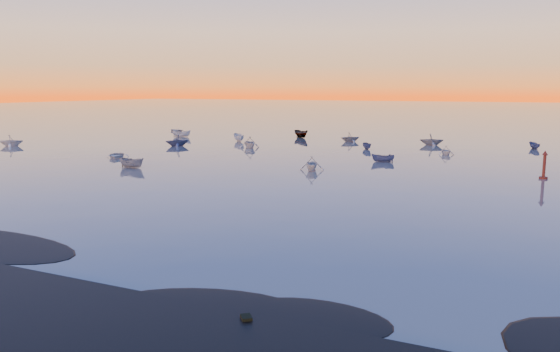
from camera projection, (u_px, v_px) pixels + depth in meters
The scene contains 7 objects.
ground at pixel (409, 133), 122.51m from camera, with size 600.00×600.00×0.00m, color slate.
mud_lobes at pixel (47, 258), 32.19m from camera, with size 140.00×6.00×0.07m, color black, non-canonical shape.
moored_fleet at pixel (342, 156), 80.48m from camera, with size 124.00×58.00×1.20m, color silver, non-canonical shape.
boat_near_left at pixel (116, 158), 78.46m from camera, with size 4.40×1.83×1.10m, color silver.
boat_near_center at pixel (132, 168), 68.79m from camera, with size 3.76×1.59×1.30m, color slate.
boat_near_right at pixel (312, 170), 66.65m from camera, with size 3.76×1.69×1.32m, color silver.
channel_marker at pixel (544, 167), 60.16m from camera, with size 0.92×0.92×3.25m.
Camera 1 is at (25.60, -23.25, 9.92)m, focal length 35.00 mm.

